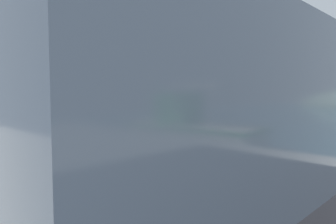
{
  "coord_description": "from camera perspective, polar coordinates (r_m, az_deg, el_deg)",
  "views": [
    {
      "loc": [
        6.66,
        -6.47,
        2.1
      ],
      "look_at": [
        -2.91,
        1.97,
        1.24
      ],
      "focal_mm": 31.49,
      "sensor_mm": 36.0,
      "label": 1
    }
  ],
  "objects": [
    {
      "name": "quay_pier",
      "position": [
        7.03,
        -28.56,
        -10.59
      ],
      "size": [
        36.0,
        10.0,
        0.8
      ],
      "primitive_type": "cube",
      "color": "#9E9E99",
      "rests_on": "ground"
    },
    {
      "name": "fishing_boat_nearest",
      "position": [
        20.24,
        -13.9,
        -0.34
      ],
      "size": [
        6.23,
        2.69,
        3.3
      ],
      "color": "white",
      "rests_on": "ground"
    },
    {
      "name": "fishing_boat_second",
      "position": [
        12.8,
        0.53,
        -2.69
      ],
      "size": [
        5.35,
        1.87,
        3.41
      ],
      "color": "white",
      "rests_on": "ground"
    },
    {
      "name": "pelican",
      "position": [
        15.95,
        -24.94,
        0.28
      ],
      "size": [
        0.64,
        0.94,
        0.82
      ],
      "color": "tan",
      "rests_on": "quay_pier"
    },
    {
      "name": "fisherman_standing",
      "position": [
        13.85,
        -17.89,
        2.33
      ],
      "size": [
        0.31,
        0.58,
        1.77
      ],
      "color": "#3F3F42",
      "rests_on": "quay_pier"
    },
    {
      "name": "parked_car",
      "position": [
        1.74,
        -9.56,
        -15.8
      ],
      "size": [
        4.18,
        2.03,
        1.57
      ],
      "color": "black",
      "rests_on": "quay_pier"
    },
    {
      "name": "mooring_bollard_nearest",
      "position": [
        15.5,
        -18.45,
        -0.41
      ],
      "size": [
        0.27,
        0.27,
        0.39
      ],
      "primitive_type": "cylinder",
      "color": "#333338",
      "rests_on": "quay_pier"
    },
    {
      "name": "mooring_bollard_second",
      "position": [
        6.52,
        27.7,
        -5.76
      ],
      "size": [
        0.23,
        0.23,
        0.52
      ],
      "primitive_type": "cylinder",
      "color": "#333338",
      "rests_on": "quay_pier"
    }
  ]
}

